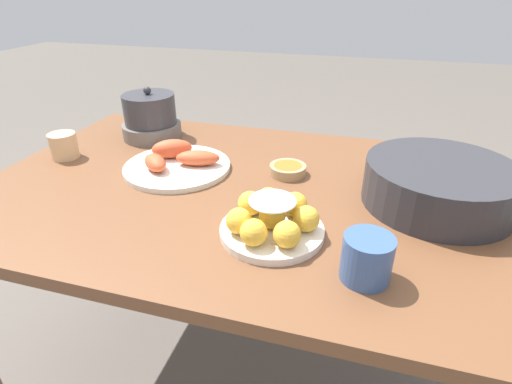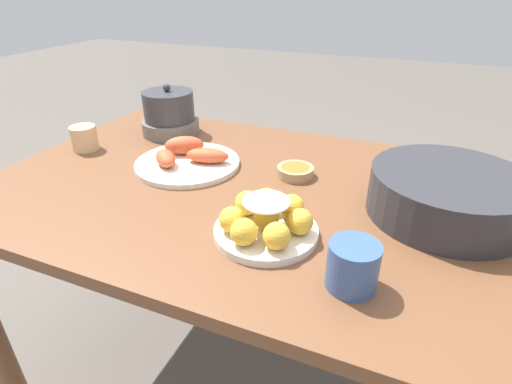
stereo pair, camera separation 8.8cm
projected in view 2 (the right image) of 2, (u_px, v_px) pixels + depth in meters
The scene contains 9 objects.
ground_plane at pixel (250, 371), 1.33m from camera, with size 12.00×12.00×0.00m, color #5B544C.
dining_table at pixel (248, 218), 1.04m from camera, with size 1.30×0.84×0.70m.
cake_plate at pixel (266, 221), 0.79m from camera, with size 0.21×0.21×0.09m.
serving_bowl at pixel (448, 193), 0.85m from camera, with size 0.33×0.33×0.10m.
sauce_bowl at pixel (295, 171), 1.03m from camera, with size 0.10×0.10×0.03m.
seafood_platter at pixel (188, 159), 1.09m from camera, with size 0.28×0.28×0.07m.
cup_near at pixel (353, 266), 0.65m from camera, with size 0.09×0.09×0.08m.
cup_far at pixel (84, 138), 1.18m from camera, with size 0.08×0.08×0.07m.
warming_pot at pixel (169, 114), 1.29m from camera, with size 0.18×0.18×0.16m.
Camera 2 is at (0.36, -0.80, 1.16)m, focal length 28.00 mm.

